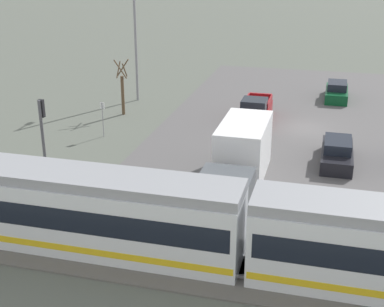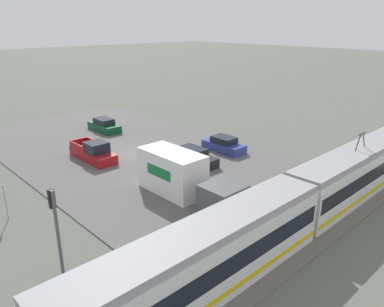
# 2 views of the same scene
# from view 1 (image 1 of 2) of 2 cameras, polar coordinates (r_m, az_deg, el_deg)

# --- Properties ---
(ground_plane) EXTENTS (320.00, 320.00, 0.00)m
(ground_plane) POSITION_cam_1_polar(r_m,az_deg,el_deg) (38.76, 11.62, 2.59)
(ground_plane) COLOR #565B51
(road_surface) EXTENTS (19.86, 38.60, 0.08)m
(road_surface) POSITION_cam_1_polar(r_m,az_deg,el_deg) (38.74, 11.63, 2.65)
(road_surface) COLOR #565454
(road_surface) RESTS_ON ground
(rail_bed) EXTENTS (54.75, 4.40, 0.22)m
(rail_bed) POSITION_cam_1_polar(r_m,az_deg,el_deg) (21.91, 8.20, -12.44)
(rail_bed) COLOR #5B5954
(rail_bed) RESTS_ON ground
(light_rail_tram) EXTENTS (30.82, 2.61, 4.55)m
(light_rail_tram) POSITION_cam_1_polar(r_m,az_deg,el_deg) (21.13, 5.83, -8.32)
(light_rail_tram) COLOR silver
(light_rail_tram) RESTS_ON ground
(box_truck) EXTENTS (2.51, 8.77, 3.09)m
(box_truck) POSITION_cam_1_polar(r_m,az_deg,el_deg) (28.71, 5.12, -0.53)
(box_truck) COLOR #4C5156
(box_truck) RESTS_ON ground
(pickup_truck) EXTENTS (1.91, 5.43, 1.80)m
(pickup_truck) POSITION_cam_1_polar(r_m,az_deg,el_deg) (39.62, 6.75, 4.45)
(pickup_truck) COLOR maroon
(pickup_truck) RESTS_ON ground
(sedan_car_0) EXTENTS (1.80, 4.56, 1.45)m
(sedan_car_0) POSITION_cam_1_polar(r_m,az_deg,el_deg) (46.77, 15.17, 6.36)
(sedan_car_0) COLOR #0C4723
(sedan_car_0) RESTS_ON ground
(sedan_car_1) EXTENTS (1.80, 4.80, 1.45)m
(sedan_car_1) POSITION_cam_1_polar(r_m,az_deg,el_deg) (32.79, 15.21, 0.05)
(sedan_car_1) COLOR black
(sedan_car_1) RESTS_ON ground
(traffic_light_pole) EXTENTS (0.28, 0.47, 4.63)m
(traffic_light_pole) POSITION_cam_1_polar(r_m,az_deg,el_deg) (29.52, -15.64, 2.52)
(traffic_light_pole) COLOR #47474C
(traffic_light_pole) RESTS_ON ground
(street_tree) EXTENTS (1.02, 0.85, 4.27)m
(street_tree) POSITION_cam_1_polar(r_m,az_deg,el_deg) (41.13, -7.42, 6.76)
(street_tree) COLOR brown
(street_tree) RESTS_ON ground
(street_lamp_near_crossing) EXTENTS (0.36, 1.95, 9.26)m
(street_lamp_near_crossing) POSITION_cam_1_polar(r_m,az_deg,el_deg) (44.56, -5.97, 12.31)
(street_lamp_near_crossing) COLOR gray
(street_lamp_near_crossing) RESTS_ON ground
(no_parking_sign) EXTENTS (0.32, 0.08, 2.38)m
(no_parking_sign) POSITION_cam_1_polar(r_m,az_deg,el_deg) (36.50, -9.51, 3.97)
(no_parking_sign) COLOR gray
(no_parking_sign) RESTS_ON ground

